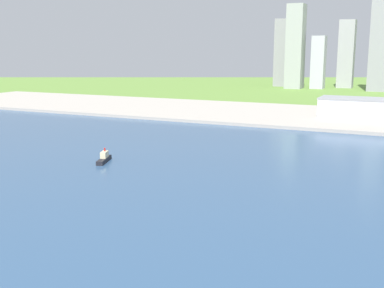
# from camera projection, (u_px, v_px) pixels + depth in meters

# --- Properties ---
(ground_plane) EXTENTS (2400.00, 2400.00, 0.00)m
(ground_plane) POSITION_uv_depth(u_px,v_px,m) (280.00, 173.00, 216.96)
(ground_plane) COLOR olive
(water_bay) EXTENTS (840.00, 360.00, 0.15)m
(water_bay) POSITION_uv_depth(u_px,v_px,m) (233.00, 212.00, 163.71)
(water_bay) COLOR #2D4C70
(water_bay) RESTS_ON ground
(industrial_pier) EXTENTS (840.00, 140.00, 2.50)m
(industrial_pier) POSITION_uv_depth(u_px,v_px,m) (342.00, 118.00, 385.30)
(industrial_pier) COLOR #A9A196
(industrial_pier) RESTS_ON ground
(tugboat_small) EXTENTS (8.46, 16.55, 6.75)m
(tugboat_small) POSITION_uv_depth(u_px,v_px,m) (104.00, 158.00, 236.82)
(tugboat_small) COLOR black
(tugboat_small) RESTS_ON water_bay
(warehouse_main) EXTENTS (60.64, 30.67, 15.45)m
(warehouse_main) POSITION_uv_depth(u_px,v_px,m) (359.00, 108.00, 376.44)
(warehouse_main) COLOR silver
(warehouse_main) RESTS_ON industrial_pier
(distant_skyline) EXTENTS (281.98, 70.49, 153.93)m
(distant_skyline) POSITION_uv_depth(u_px,v_px,m) (361.00, 47.00, 669.59)
(distant_skyline) COLOR gray
(distant_skyline) RESTS_ON ground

